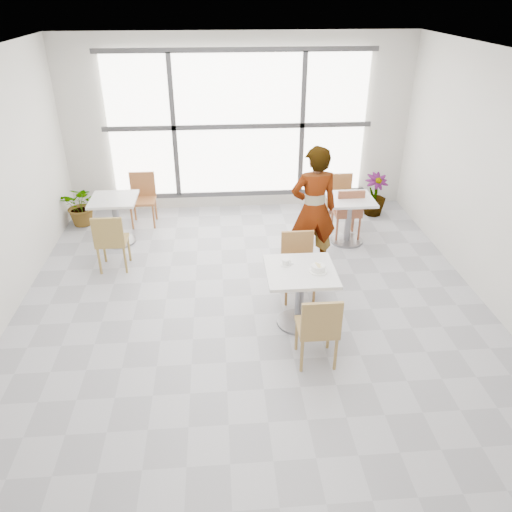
{
  "coord_description": "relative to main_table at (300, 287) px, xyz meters",
  "views": [
    {
      "loc": [
        -0.38,
        -5.07,
        3.63
      ],
      "look_at": [
        0.0,
        -0.3,
        1.0
      ],
      "focal_mm": 34.75,
      "sensor_mm": 36.0,
      "label": 1
    }
  ],
  "objects": [
    {
      "name": "bg_chair_left_far",
      "position": [
        -2.19,
        3.12,
        -0.02
      ],
      "size": [
        0.42,
        0.42,
        0.87
      ],
      "color": "#A26235",
      "rests_on": "ground"
    },
    {
      "name": "oatmeal_bowl",
      "position": [
        0.19,
        -0.05,
        0.27
      ],
      "size": [
        0.21,
        0.21,
        0.09
      ],
      "color": "white",
      "rests_on": "main_table"
    },
    {
      "name": "floor",
      "position": [
        -0.52,
        0.22,
        -0.52
      ],
      "size": [
        7.0,
        7.0,
        0.0
      ],
      "primitive_type": "plane",
      "color": "#9E9EA5",
      "rests_on": "ground"
    },
    {
      "name": "coffee_cup",
      "position": [
        -0.16,
        0.13,
        0.26
      ],
      "size": [
        0.16,
        0.13,
        0.07
      ],
      "color": "white",
      "rests_on": "main_table"
    },
    {
      "name": "bg_table_left",
      "position": [
        -2.52,
        2.39,
        -0.04
      ],
      "size": [
        0.7,
        0.7,
        0.75
      ],
      "color": "silver",
      "rests_on": "ground"
    },
    {
      "name": "plant_left",
      "position": [
        -3.22,
        3.12,
        -0.17
      ],
      "size": [
        0.72,
        0.65,
        0.71
      ],
      "primitive_type": "imported",
      "rotation": [
        0.0,
        0.0,
        -0.16
      ],
      "color": "#528E43",
      "rests_on": "ground"
    },
    {
      "name": "ceiling",
      "position": [
        -0.52,
        0.22,
        2.48
      ],
      "size": [
        7.0,
        7.0,
        0.0
      ],
      "primitive_type": "plane",
      "rotation": [
        3.14,
        0.0,
        0.0
      ],
      "color": "white",
      "rests_on": "ground"
    },
    {
      "name": "bg_chair_right_far",
      "position": [
        1.12,
        2.77,
        -0.02
      ],
      "size": [
        0.42,
        0.42,
        0.87
      ],
      "color": "#9C6333",
      "rests_on": "ground"
    },
    {
      "name": "wall_front",
      "position": [
        -0.52,
        -3.28,
        0.98
      ],
      "size": [
        6.0,
        0.0,
        6.0
      ],
      "primitive_type": "plane",
      "rotation": [
        -1.57,
        0.0,
        0.0
      ],
      "color": "silver",
      "rests_on": "ground"
    },
    {
      "name": "bg_table_right",
      "position": [
        1.11,
        2.11,
        -0.04
      ],
      "size": [
        0.7,
        0.7,
        0.75
      ],
      "color": "white",
      "rests_on": "ground"
    },
    {
      "name": "plant_right",
      "position": [
        1.84,
        3.14,
        -0.15
      ],
      "size": [
        0.46,
        0.46,
        0.75
      ],
      "primitive_type": "imported",
      "rotation": [
        0.0,
        0.0,
        0.12
      ],
      "color": "#49703C",
      "rests_on": "ground"
    },
    {
      "name": "wall_back",
      "position": [
        -0.52,
        3.72,
        0.98
      ],
      "size": [
        6.0,
        0.0,
        6.0
      ],
      "primitive_type": "plane",
      "rotation": [
        1.57,
        0.0,
        0.0
      ],
      "color": "silver",
      "rests_on": "ground"
    },
    {
      "name": "chair_near",
      "position": [
        0.08,
        -0.75,
        -0.02
      ],
      "size": [
        0.42,
        0.42,
        0.87
      ],
      "rotation": [
        0.0,
        0.0,
        3.14
      ],
      "color": "#A48147",
      "rests_on": "ground"
    },
    {
      "name": "main_table",
      "position": [
        0.0,
        0.0,
        0.0
      ],
      "size": [
        0.8,
        0.8,
        0.75
      ],
      "color": "silver",
      "rests_on": "ground"
    },
    {
      "name": "bg_chair_right_near",
      "position": [
        1.12,
        2.2,
        -0.02
      ],
      "size": [
        0.42,
        0.42,
        0.87
      ],
      "rotation": [
        0.0,
        0.0,
        3.14
      ],
      "color": "#975437",
      "rests_on": "ground"
    },
    {
      "name": "window",
      "position": [
        -0.52,
        3.65,
        0.98
      ],
      "size": [
        4.6,
        0.07,
        2.52
      ],
      "color": "white",
      "rests_on": "ground"
    },
    {
      "name": "person",
      "position": [
        0.39,
        1.36,
        0.38
      ],
      "size": [
        0.7,
        0.49,
        1.8
      ],
      "primitive_type": "imported",
      "rotation": [
        0.0,
        0.0,
        3.24
      ],
      "color": "black",
      "rests_on": "ground"
    },
    {
      "name": "bg_chair_left_near",
      "position": [
        -2.44,
        1.49,
        -0.02
      ],
      "size": [
        0.42,
        0.42,
        0.87
      ],
      "rotation": [
        0.0,
        0.0,
        3.14
      ],
      "color": "olive",
      "rests_on": "ground"
    },
    {
      "name": "chair_far",
      "position": [
        0.08,
        0.66,
        -0.02
      ],
      "size": [
        0.42,
        0.42,
        0.87
      ],
      "color": "#9D6C3A",
      "rests_on": "ground"
    }
  ]
}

